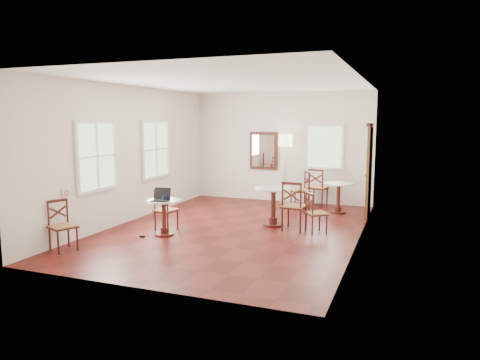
% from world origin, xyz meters
% --- Properties ---
extents(ground, '(7.00, 7.00, 0.00)m').
position_xyz_m(ground, '(0.00, 0.00, 0.00)').
color(ground, '#53120E').
rests_on(ground, ground).
extents(room_shell, '(5.02, 7.02, 3.01)m').
position_xyz_m(room_shell, '(-0.06, 0.27, 1.89)').
color(room_shell, white).
rests_on(room_shell, ground).
extents(cafe_table_near, '(0.67, 0.67, 0.71)m').
position_xyz_m(cafe_table_near, '(-1.14, -0.93, 0.44)').
color(cafe_table_near, '#401310').
rests_on(cafe_table_near, ground).
extents(cafe_table_mid, '(0.78, 0.78, 0.82)m').
position_xyz_m(cafe_table_mid, '(0.65, 0.60, 0.51)').
color(cafe_table_mid, '#401310').
rests_on(cafe_table_mid, ground).
extents(cafe_table_back, '(0.70, 0.70, 0.74)m').
position_xyz_m(cafe_table_back, '(1.76, 2.45, 0.46)').
color(cafe_table_back, '#401310').
rests_on(cafe_table_back, ground).
extents(chair_near_a, '(0.45, 0.45, 0.87)m').
position_xyz_m(chair_near_a, '(-1.29, -0.60, 0.43)').
color(chair_near_a, '#401310').
rests_on(chair_near_a, ground).
extents(chair_near_b, '(0.54, 0.54, 0.89)m').
position_xyz_m(chair_near_b, '(-2.24, -2.48, 0.44)').
color(chair_near_b, '#401310').
rests_on(chair_near_b, ground).
extents(chair_mid_a, '(0.51, 0.51, 1.03)m').
position_xyz_m(chair_mid_a, '(1.16, 0.36, 0.51)').
color(chair_mid_a, '#401310').
rests_on(chair_mid_a, ground).
extents(chair_mid_b, '(0.53, 0.53, 0.83)m').
position_xyz_m(chair_mid_b, '(1.62, 0.29, 0.41)').
color(chair_mid_b, '#401310').
rests_on(chair_mid_b, ground).
extents(chair_back_a, '(0.53, 0.53, 1.00)m').
position_xyz_m(chair_back_a, '(1.11, 3.16, 0.50)').
color(chair_back_a, '#401310').
rests_on(chair_back_a, ground).
extents(chair_back_b, '(0.61, 0.61, 0.97)m').
position_xyz_m(chair_back_b, '(0.79, 2.62, 0.48)').
color(chair_back_b, '#401310').
rests_on(chair_back_b, ground).
extents(floor_lamp, '(0.37, 0.37, 1.88)m').
position_xyz_m(floor_lamp, '(0.21, 3.15, 1.59)').
color(floor_lamp, '#BF8C3F').
rests_on(floor_lamp, ground).
extents(laptop, '(0.38, 0.33, 0.24)m').
position_xyz_m(laptop, '(-1.14, -1.01, 0.77)').
color(laptop, black).
rests_on(laptop, cafe_table_near).
extents(mouse, '(0.10, 0.07, 0.03)m').
position_xyz_m(mouse, '(-1.11, -0.90, 0.72)').
color(mouse, black).
rests_on(mouse, cafe_table_near).
extents(navy_mug, '(0.13, 0.09, 0.10)m').
position_xyz_m(navy_mug, '(-1.07, -1.01, 0.76)').
color(navy_mug, black).
rests_on(navy_mug, cafe_table_near).
extents(water_glass, '(0.07, 0.07, 0.11)m').
position_xyz_m(water_glass, '(-1.09, -0.79, 0.76)').
color(water_glass, white).
rests_on(water_glass, cafe_table_near).
extents(power_adapter, '(0.09, 0.06, 0.04)m').
position_xyz_m(power_adapter, '(-1.45, -1.24, 0.02)').
color(power_adapter, black).
rests_on(power_adapter, ground).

